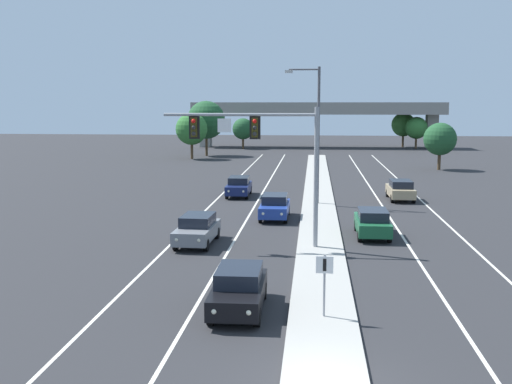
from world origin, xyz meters
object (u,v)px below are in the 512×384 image
Objects in this scene: car_oncoming_black at (239,289)px; tree_far_left_b at (192,129)px; median_sign_post at (324,276)px; tree_far_right_a at (403,125)px; street_lamp_median at (315,127)px; car_oncoming_blue at (275,206)px; overhead_signal_mast at (266,146)px; tree_far_right_c at (440,139)px; tree_far_right_b at (416,128)px; car_receding_tan at (400,190)px; car_oncoming_navy at (239,186)px; tree_far_left_a at (243,129)px; car_receding_green at (372,222)px; tree_far_left_c at (206,120)px; car_oncoming_grey at (197,229)px.

car_oncoming_black is 0.72× the size of tree_far_left_b.
tree_far_right_a reaches higher than median_sign_post.
street_lamp_median reaches higher than car_oncoming_blue.
overhead_signal_mast is 1.49× the size of tree_far_right_c.
tree_far_right_b is (19.49, 82.80, 2.62)m from car_oncoming_black.
car_oncoming_blue is 12.78m from car_receding_tan.
car_oncoming_navy is 1.00× the size of car_receding_tan.
tree_far_left_b reaches higher than tree_far_right_c.
tree_far_left_a reaches higher than car_oncoming_navy.
tree_far_right_c is (7.39, 22.79, 2.67)m from car_receding_tan.
car_oncoming_navy is 62.69m from tree_far_right_a.
street_lamp_median is 2.23× the size of car_receding_green.
car_receding_green is 68.27m from tree_far_left_a.
street_lamp_median reaches higher than tree_far_right_b.
car_oncoming_navy is 52.41m from tree_far_left_a.
tree_far_left_c reaches higher than tree_far_left_b.
car_oncoming_blue is at bearing 64.63° from car_oncoming_grey.
car_oncoming_black is at bearing -96.50° from street_lamp_median.
car_oncoming_blue is at bearing -74.81° from tree_far_left_c.
median_sign_post is 0.49× the size of car_oncoming_blue.
car_receding_tan is 56.03m from tree_far_left_a.
tree_far_left_c is (-30.67, -20.82, 1.28)m from tree_far_right_a.
overhead_signal_mast is 52.62m from tree_far_left_b.
car_oncoming_black is 28.57m from car_receding_tan.
tree_far_left_a is (-15.15, 66.52, 2.48)m from car_receding_green.
car_oncoming_blue is (-2.95, 18.93, -0.77)m from median_sign_post.
street_lamp_median is 1.97× the size of tree_far_left_a.
car_oncoming_black is 0.76× the size of tree_far_right_a.
tree_far_right_b is at bearing 85.40° from tree_far_right_c.
car_oncoming_blue is at bearing 89.56° from car_oncoming_black.
car_oncoming_grey is at bearing -105.71° from tree_far_right_a.
car_oncoming_grey is (-3.54, 10.45, 0.00)m from car_oncoming_black.
median_sign_post reaches higher than car_receding_green.
car_receding_green is (5.81, 3.42, -4.54)m from overhead_signal_mast.
overhead_signal_mast reaches higher than car_oncoming_navy.
tree_far_left_c reaches higher than car_oncoming_navy.
tree_far_left_c is (-15.51, 41.83, -0.66)m from street_lamp_median.
tree_far_right_b is at bearing 6.06° from tree_far_left_a.
tree_far_left_c is at bearing 109.69° from car_receding_green.
tree_far_right_c is at bearing -28.43° from tree_far_left_c.
tree_far_left_b is at bearing 124.78° from car_receding_tan.
tree_far_left_c reaches higher than car_oncoming_grey.
median_sign_post is 81.44m from tree_far_left_a.
tree_far_right_b is 0.85× the size of tree_far_left_b.
tree_far_right_b is at bearing -67.10° from tree_far_right_a.
street_lamp_median is 15.70m from car_oncoming_grey.
car_oncoming_navy is 59.71m from tree_far_right_b.
median_sign_post is at bearing -101.11° from tree_far_right_b.
street_lamp_median is 2.22× the size of car_oncoming_navy.
car_oncoming_navy is at bearing 102.85° from median_sign_post.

